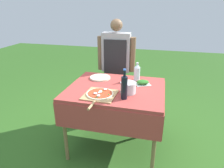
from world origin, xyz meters
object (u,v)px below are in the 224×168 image
object	(u,v)px
plate_stack	(100,78)
person_cook	(116,62)
oil_bottle	(124,87)
herb_container	(143,82)
pizza_on_peel	(100,94)
mixing_tub	(128,88)
prep_table	(116,94)
water_bottle	(137,72)

from	to	relation	value
plate_stack	person_cook	bearing A→B (deg)	79.41
oil_bottle	herb_container	bearing A→B (deg)	71.49
pizza_on_peel	herb_container	distance (m)	0.60
oil_bottle	plate_stack	xyz separation A→B (m)	(-0.42, 0.52, -0.12)
mixing_tub	plate_stack	distance (m)	0.57
prep_table	oil_bottle	size ratio (longest dim) A/B	3.50
pizza_on_peel	herb_container	size ratio (longest dim) A/B	2.31
person_cook	mixing_tub	size ratio (longest dim) A/B	9.00
oil_bottle	water_bottle	bearing A→B (deg)	84.17
person_cook	oil_bottle	xyz separation A→B (m)	(0.32, -1.03, 0.04)
pizza_on_peel	prep_table	bearing A→B (deg)	67.37
person_cook	herb_container	world-z (taller)	person_cook
prep_table	plate_stack	bearing A→B (deg)	137.07
person_cook	pizza_on_peel	distance (m)	1.03
pizza_on_peel	plate_stack	bearing A→B (deg)	108.73
herb_container	plate_stack	world-z (taller)	herb_container
oil_bottle	mixing_tub	xyz separation A→B (m)	(0.02, 0.15, -0.07)
person_cook	plate_stack	size ratio (longest dim) A/B	5.68
prep_table	plate_stack	world-z (taller)	plate_stack
prep_table	mixing_tub	size ratio (longest dim) A/B	6.60
pizza_on_peel	mixing_tub	size ratio (longest dim) A/B	2.97
water_bottle	plate_stack	size ratio (longest dim) A/B	0.87
herb_container	water_bottle	bearing A→B (deg)	126.59
mixing_tub	prep_table	bearing A→B (deg)	145.85
pizza_on_peel	water_bottle	world-z (taller)	water_bottle
prep_table	oil_bottle	xyz separation A→B (m)	(0.15, -0.27, 0.22)
water_bottle	plate_stack	world-z (taller)	water_bottle
herb_container	plate_stack	xyz separation A→B (m)	(-0.56, 0.08, -0.02)
prep_table	pizza_on_peel	size ratio (longest dim) A/B	2.22
oil_bottle	person_cook	bearing A→B (deg)	107.25
prep_table	person_cook	distance (m)	0.81
mixing_tub	plate_stack	xyz separation A→B (m)	(-0.43, 0.36, -0.05)
prep_table	water_bottle	world-z (taller)	water_bottle
water_bottle	person_cook	bearing A→B (deg)	128.53
prep_table	person_cook	world-z (taller)	person_cook
herb_container	prep_table	bearing A→B (deg)	-149.45
mixing_tub	plate_stack	bearing A→B (deg)	140.11
herb_container	oil_bottle	bearing A→B (deg)	-108.51
person_cook	oil_bottle	bearing A→B (deg)	105.69
plate_stack	herb_container	bearing A→B (deg)	-7.92
plate_stack	oil_bottle	bearing A→B (deg)	-51.06
water_bottle	mixing_tub	xyz separation A→B (m)	(-0.04, -0.40, -0.05)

